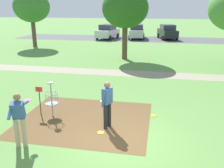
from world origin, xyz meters
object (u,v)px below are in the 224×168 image
tree_near_left (32,7)px  parked_car_center_right (167,32)px  frisbee_mid_grass (101,133)px  parked_car_leftmost (108,32)px  player_foreground_watching (107,102)px  player_throwing (19,117)px  parked_car_center_left (137,32)px  tree_near_right (125,9)px  frisbee_by_tee (154,116)px  disc_golf_basket (50,98)px

tree_near_left → parked_car_center_right: (13.93, 9.03, -3.10)m
frisbee_mid_grass → parked_car_leftmost: parked_car_leftmost is taller
frisbee_mid_grass → tree_near_left: tree_near_left is taller
player_foreground_watching → player_throwing: size_ratio=1.00×
frisbee_mid_grass → tree_near_left: 20.96m
player_foreground_watching → parked_car_center_right: bearing=84.4°
frisbee_mid_grass → parked_car_leftmost: bearing=101.3°
parked_car_center_left → tree_near_right: bearing=-88.7°
frisbee_mid_grass → frisbee_by_tee: bearing=45.3°
tree_near_right → parked_car_leftmost: 13.40m
frisbee_mid_grass → player_throwing: bearing=-150.4°
frisbee_mid_grass → parked_car_center_left: (-1.28, 25.89, 0.91)m
tree_near_left → player_foreground_watching: bearing=-55.7°
tree_near_left → parked_car_center_left: (9.99, 8.69, -3.10)m
parked_car_center_right → frisbee_mid_grass: bearing=-95.8°
player_foreground_watching → parked_car_center_right: (2.51, 25.78, -0.05)m
disc_golf_basket → player_foreground_watching: (2.37, -0.54, 0.21)m
player_foreground_watching → frisbee_mid_grass: player_foreground_watching is taller
frisbee_mid_grass → parked_car_center_right: (2.65, 26.23, 0.91)m
player_throwing → parked_car_leftmost: parked_car_leftmost is taller
disc_golf_basket → frisbee_mid_grass: disc_golf_basket is taller
parked_car_leftmost → parked_car_center_right: bearing=9.3°
tree_near_right → parked_car_center_right: tree_near_right is taller
disc_golf_basket → parked_car_center_left: size_ratio=0.32×
disc_golf_basket → parked_car_center_left: parked_car_center_left is taller
tree_near_right → parked_car_leftmost: bearing=107.9°
player_throwing → tree_near_right: 14.18m
player_throwing → parked_car_center_left: size_ratio=0.40×
player_foreground_watching → parked_car_leftmost: 25.05m
player_foreground_watching → parked_car_leftmost: (-5.14, 24.52, -0.05)m
disc_golf_basket → tree_near_left: (-9.04, 16.21, 3.27)m
disc_golf_basket → player_throwing: (0.02, -2.25, 0.23)m
tree_near_right → parked_car_leftmost: (-4.02, 12.42, -3.03)m
tree_near_right → parked_car_center_left: bearing=91.3°
disc_golf_basket → player_throwing: player_throwing is taller
frisbee_mid_grass → parked_car_leftmost: (-5.00, 24.97, 0.91)m
frisbee_by_tee → parked_car_center_left: bearing=97.1°
tree_near_left → parked_car_leftmost: (6.27, 7.77, -3.10)m
player_foreground_watching → disc_golf_basket: bearing=167.1°
tree_near_left → tree_near_right: tree_near_left is taller
parked_car_center_left → player_foreground_watching: bearing=-86.8°
player_foreground_watching → tree_near_left: (-11.41, 16.75, 3.06)m
player_foreground_watching → parked_car_center_left: bearing=93.2°
frisbee_by_tee → parked_car_leftmost: (-6.73, 23.23, 0.91)m
disc_golf_basket → parked_car_center_right: (4.89, 25.24, 0.17)m
tree_near_left → parked_car_center_right: 16.88m
player_foreground_watching → player_throwing: bearing=-144.0°
disc_golf_basket → player_foreground_watching: player_foreground_watching is taller
player_foreground_watching → frisbee_by_tee: 2.27m
player_foreground_watching → parked_car_leftmost: bearing=101.8°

